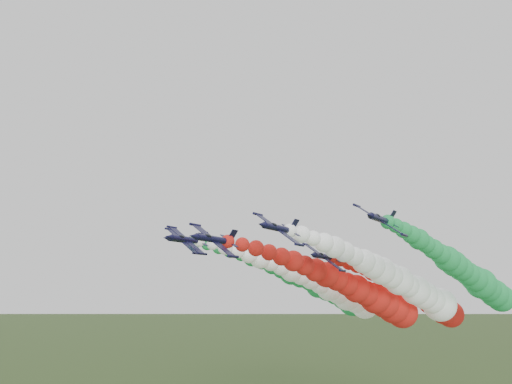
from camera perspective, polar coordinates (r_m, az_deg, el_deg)
jet_lead at (r=118.85m, az=12.73°, el=-11.47°), size 14.95×76.46×18.89m
jet_inner_left at (r=131.20m, az=8.42°, el=-10.83°), size 14.91×76.42×18.85m
jet_inner_right at (r=120.66m, az=16.83°, el=-10.21°), size 15.22×76.73×19.16m
jet_outer_left at (r=139.31m, az=7.19°, el=-10.63°), size 15.22×76.74×19.16m
jet_outer_right at (r=126.50m, az=23.55°, el=-8.98°), size 14.47×75.98×18.41m
jet_trail at (r=141.50m, az=18.63°, el=-11.52°), size 14.84×76.35×18.78m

